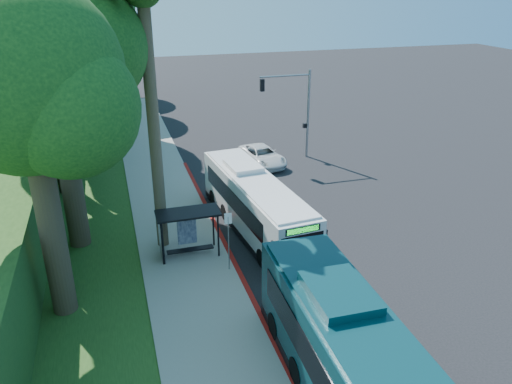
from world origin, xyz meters
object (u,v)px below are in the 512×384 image
object	(u,v)px
bus_shelter	(183,225)
teal_bus	(363,380)
pickup	(262,156)
white_bus	(255,203)

from	to	relation	value
bus_shelter	teal_bus	xyz separation A→B (m)	(3.61, -12.39, 0.12)
bus_shelter	pickup	world-z (taller)	bus_shelter
teal_bus	pickup	bearing A→B (deg)	80.96
teal_bus	bus_shelter	bearing A→B (deg)	107.52
bus_shelter	white_bus	distance (m)	4.66
bus_shelter	pickup	size ratio (longest dim) A/B	0.64
white_bus	pickup	world-z (taller)	white_bus
pickup	bus_shelter	bearing A→B (deg)	-132.29
white_bus	teal_bus	bearing A→B (deg)	-98.14
bus_shelter	white_bus	bearing A→B (deg)	21.70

